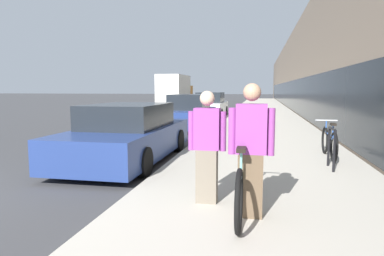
% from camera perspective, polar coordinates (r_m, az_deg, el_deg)
% --- Properties ---
extents(sidewalk_slab, '(4.32, 70.00, 0.10)m').
position_cam_1_polar(sidewalk_slab, '(24.41, 11.65, 2.49)').
color(sidewalk_slab, '#BCB5A5').
rests_on(sidewalk_slab, ground).
extents(storefront_facade, '(10.01, 70.00, 6.24)m').
position_cam_1_polar(storefront_facade, '(33.20, 24.35, 8.38)').
color(storefront_facade, gray).
rests_on(storefront_facade, ground).
extents(tandem_bicycle, '(0.52, 2.52, 0.94)m').
position_cam_1_polar(tandem_bicycle, '(4.77, 8.49, -8.41)').
color(tandem_bicycle, black).
rests_on(tandem_bicycle, sidewalk_slab).
extents(person_rider, '(0.57, 0.22, 1.69)m').
position_cam_1_polar(person_rider, '(4.37, 9.80, -3.73)').
color(person_rider, brown).
rests_on(person_rider, sidewalk_slab).
extents(person_bystander, '(0.54, 0.21, 1.59)m').
position_cam_1_polar(person_bystander, '(4.86, 2.52, -3.18)').
color(person_bystander, '#756B5B').
rests_on(person_bystander, sidewalk_slab).
extents(bike_rack_hoop, '(0.05, 0.60, 0.84)m').
position_cam_1_polar(bike_rack_hoop, '(7.47, 22.25, -2.47)').
color(bike_rack_hoop, black).
rests_on(bike_rack_hoop, sidewalk_slab).
extents(cruiser_bike_nearest, '(0.52, 1.78, 0.86)m').
position_cam_1_polar(cruiser_bike_nearest, '(8.68, 21.90, -2.24)').
color(cruiser_bike_nearest, black).
rests_on(cruiser_bike_nearest, sidewalk_slab).
extents(parked_sedan_curbside, '(1.96, 4.80, 1.36)m').
position_cam_1_polar(parked_sedan_curbside, '(8.35, -10.49, -1.09)').
color(parked_sedan_curbside, navy).
rests_on(parked_sedan_curbside, ground).
extents(vintage_roadster_curbside, '(1.80, 4.53, 1.48)m').
position_cam_1_polar(vintage_roadster_curbside, '(14.89, -0.40, 2.50)').
color(vintage_roadster_curbside, navy).
rests_on(vintage_roadster_curbside, ground).
extents(parked_sedan_far, '(1.77, 4.70, 1.51)m').
position_cam_1_polar(parked_sedan_far, '(20.87, 3.10, 3.70)').
color(parked_sedan_far, white).
rests_on(parked_sedan_far, ground).
extents(moving_truck, '(2.29, 6.91, 3.03)m').
position_cam_1_polar(moving_truck, '(33.76, -2.80, 6.21)').
color(moving_truck, orange).
rests_on(moving_truck, ground).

